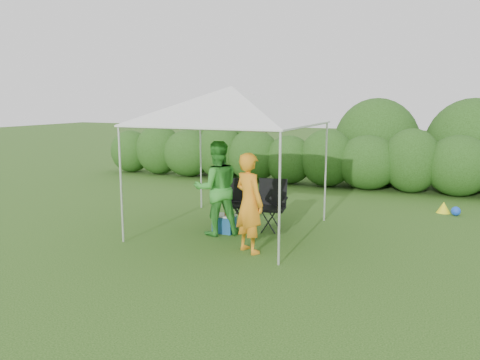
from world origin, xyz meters
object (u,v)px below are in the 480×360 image
at_px(canopy, 232,105).
at_px(chair_right, 271,201).
at_px(woman, 217,188).
at_px(chair_left, 238,198).
at_px(cooler, 224,223).
at_px(man, 249,203).

bearing_deg(canopy, chair_right, 30.78).
relative_size(canopy, woman, 1.71).
bearing_deg(chair_right, chair_left, 159.95).
xyz_separation_m(canopy, chair_right, (0.68, 0.41, -1.89)).
bearing_deg(canopy, chair_left, 101.15).
bearing_deg(cooler, man, -43.82).
height_order(canopy, chair_right, canopy).
distance_m(man, woman, 1.22).
distance_m(woman, cooler, 0.75).
height_order(man, cooler, man).
height_order(chair_right, man, man).
xyz_separation_m(man, woman, (-0.97, 0.73, 0.05)).
xyz_separation_m(chair_right, man, (0.14, -1.49, 0.28)).
height_order(chair_left, man, man).
bearing_deg(woman, chair_left, -129.78).
distance_m(chair_left, woman, 0.97).
xyz_separation_m(man, cooler, (-0.90, 0.89, -0.68)).
bearing_deg(canopy, man, -52.86).
bearing_deg(cooler, woman, -114.72).
distance_m(chair_left, cooler, 0.82).
relative_size(chair_right, chair_left, 1.07).
distance_m(chair_left, man, 1.91).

